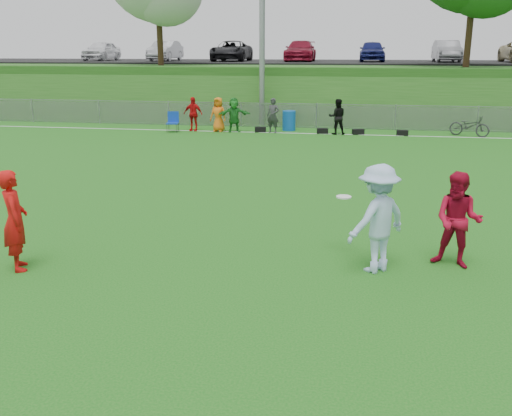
% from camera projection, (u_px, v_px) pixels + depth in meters
% --- Properties ---
extents(ground, '(120.00, 120.00, 0.00)m').
position_uv_depth(ground, '(247.00, 271.00, 10.80)').
color(ground, '#135A13').
rests_on(ground, ground).
extents(sideline_far, '(60.00, 0.10, 0.01)m').
position_uv_depth(sideline_far, '(313.00, 134.00, 27.88)').
color(sideline_far, white).
rests_on(sideline_far, ground).
extents(fence, '(58.00, 0.06, 1.30)m').
position_uv_depth(fence, '(316.00, 116.00, 29.60)').
color(fence, gray).
rests_on(fence, ground).
extents(berm, '(120.00, 18.00, 3.00)m').
position_uv_depth(berm, '(327.00, 85.00, 39.81)').
color(berm, '#1F5317').
rests_on(berm, ground).
extents(parking_lot, '(120.00, 12.00, 0.10)m').
position_uv_depth(parking_lot, '(329.00, 62.00, 41.29)').
color(parking_lot, black).
rests_on(parking_lot, berm).
extents(car_row, '(32.04, 5.18, 1.44)m').
position_uv_depth(car_row, '(312.00, 51.00, 40.31)').
color(car_row, white).
rests_on(car_row, parking_lot).
extents(spectator_row, '(8.16, 0.96, 1.69)m').
position_uv_depth(spectator_row, '(250.00, 115.00, 28.15)').
color(spectator_row, red).
rests_on(spectator_row, ground).
extents(gear_bags, '(7.47, 0.43, 0.26)m').
position_uv_depth(gear_bags, '(335.00, 131.00, 27.78)').
color(gear_bags, black).
rests_on(gear_bags, ground).
extents(player_red_left, '(0.77, 0.84, 1.93)m').
position_uv_depth(player_red_left, '(15.00, 220.00, 10.66)').
color(player_red_left, red).
rests_on(player_red_left, ground).
extents(player_red_center, '(1.09, 0.98, 1.86)m').
position_uv_depth(player_red_center, '(458.00, 220.00, 10.78)').
color(player_red_center, '#A60B27').
rests_on(player_red_center, ground).
extents(player_blue, '(1.48, 1.46, 2.05)m').
position_uv_depth(player_blue, '(377.00, 219.00, 10.55)').
color(player_blue, '#ADCAF1').
rests_on(player_blue, ground).
extents(frisbee, '(0.31, 0.31, 0.03)m').
position_uv_depth(frisbee, '(344.00, 197.00, 11.42)').
color(frisbee, white).
rests_on(frisbee, ground).
extents(recycling_bin, '(0.79, 0.79, 0.99)m').
position_uv_depth(recycling_bin, '(289.00, 121.00, 28.84)').
color(recycling_bin, '#1050AD').
rests_on(recycling_bin, ground).
extents(camp_chair, '(0.62, 0.63, 1.00)m').
position_uv_depth(camp_chair, '(173.00, 126.00, 28.35)').
color(camp_chair, '#1039B1').
rests_on(camp_chair, ground).
extents(bicycle, '(1.96, 1.46, 0.99)m').
position_uv_depth(bicycle, '(470.00, 126.00, 26.98)').
color(bicycle, '#28282A').
rests_on(bicycle, ground).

